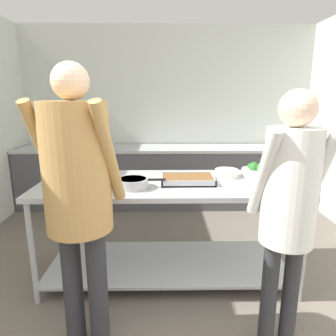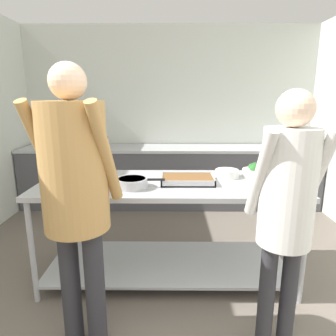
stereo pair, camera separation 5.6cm
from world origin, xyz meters
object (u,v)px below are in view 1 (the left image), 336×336
at_px(serving_tray_vegetables, 188,180).
at_px(serving_tray_roast, 82,181).
at_px(plate_stack, 226,173).
at_px(broccoli_bowl, 255,171).
at_px(water_bottle, 103,140).
at_px(sauce_pan, 133,183).
at_px(guest_serving_left, 78,184).
at_px(guest_serving_right, 289,198).

bearing_deg(serving_tray_vegetables, serving_tray_roast, -177.43).
bearing_deg(plate_stack, broccoli_bowl, 4.75).
relative_size(serving_tray_vegetables, water_bottle, 1.90).
bearing_deg(plate_stack, sauce_pan, -158.09).
bearing_deg(serving_tray_vegetables, guest_serving_left, -132.83).
bearing_deg(broccoli_bowl, serving_tray_roast, -171.10).
relative_size(sauce_pan, water_bottle, 1.67).
height_order(serving_tray_vegetables, guest_serving_left, guest_serving_left).
xyz_separation_m(serving_tray_vegetables, water_bottle, (-1.10, 1.88, 0.07)).
relative_size(plate_stack, broccoli_bowl, 0.88).
relative_size(broccoli_bowl, guest_serving_left, 0.14).
height_order(plate_stack, water_bottle, water_bottle).
bearing_deg(serving_tray_roast, sauce_pan, -14.46).
distance_m(plate_stack, guest_serving_right, 1.01).
bearing_deg(water_bottle, plate_stack, -49.26).
relative_size(serving_tray_roast, broccoli_bowl, 1.65).
distance_m(serving_tray_vegetables, guest_serving_left, 1.06).
bearing_deg(water_bottle, broccoli_bowl, -44.03).
distance_m(plate_stack, water_bottle, 2.25).
height_order(sauce_pan, broccoli_bowl, broccoli_bowl).
xyz_separation_m(serving_tray_roast, broccoli_bowl, (1.53, 0.24, 0.02)).
bearing_deg(serving_tray_vegetables, guest_serving_right, -56.69).
bearing_deg(guest_serving_left, serving_tray_roast, 104.11).
xyz_separation_m(serving_tray_vegetables, plate_stack, (0.37, 0.18, 0.01)).
xyz_separation_m(serving_tray_roast, serving_tray_vegetables, (0.89, 0.04, 0.00)).
xyz_separation_m(sauce_pan, broccoli_bowl, (1.10, 0.35, 0.01)).
bearing_deg(serving_tray_roast, serving_tray_vegetables, 2.57).
bearing_deg(water_bottle, guest_serving_left, -81.67).
bearing_deg(guest_serving_right, serving_tray_vegetables, 123.31).
bearing_deg(guest_serving_left, broccoli_bowl, 35.57).
height_order(broccoli_bowl, guest_serving_left, guest_serving_left).
distance_m(plate_stack, broccoli_bowl, 0.27).
distance_m(guest_serving_left, guest_serving_right, 1.25).
distance_m(broccoli_bowl, guest_serving_left, 1.67).
relative_size(serving_tray_vegetables, guest_serving_left, 0.25).
distance_m(broccoli_bowl, water_bottle, 2.42).
bearing_deg(water_bottle, guest_serving_right, -58.79).
xyz_separation_m(sauce_pan, water_bottle, (-0.65, 2.04, 0.06)).
distance_m(broccoli_bowl, guest_serving_right, 1.02).
xyz_separation_m(serving_tray_vegetables, guest_serving_left, (-0.71, -0.77, 0.19)).
xyz_separation_m(serving_tray_vegetables, guest_serving_right, (0.53, -0.81, 0.11)).
distance_m(serving_tray_vegetables, plate_stack, 0.41).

